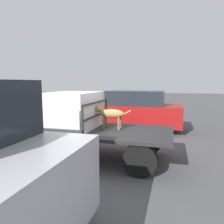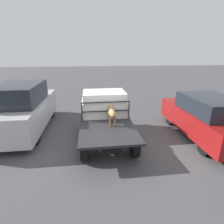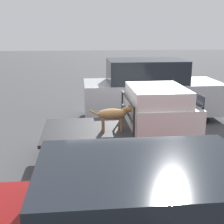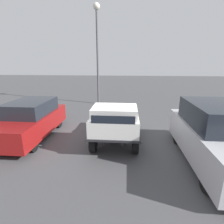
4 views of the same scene
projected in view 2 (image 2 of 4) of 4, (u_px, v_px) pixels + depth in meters
ground_plane at (107, 141)px, 7.01m from camera, size 80.00×80.00×0.00m
flatbed_truck at (106, 128)px, 6.82m from camera, size 3.69×2.00×0.83m
truck_cab at (104, 103)px, 7.53m from camera, size 1.53×1.88×1.01m
truck_headboard at (106, 108)px, 6.77m from camera, size 0.04×1.88×0.76m
dog at (112, 113)px, 6.50m from camera, size 1.06×0.25×0.67m
parked_sedan at (206, 117)px, 7.15m from camera, size 4.41×1.90×1.75m
parked_pickup_far at (22, 108)px, 7.74m from camera, size 4.86×2.05×2.14m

